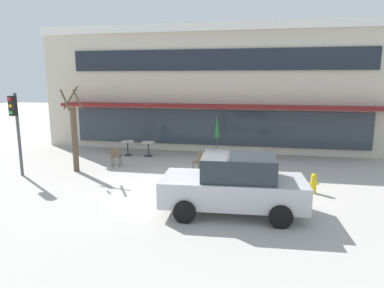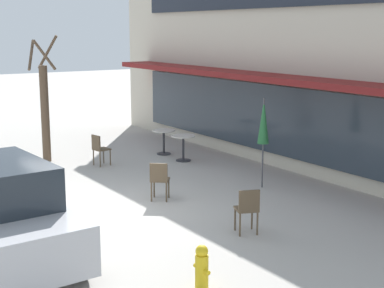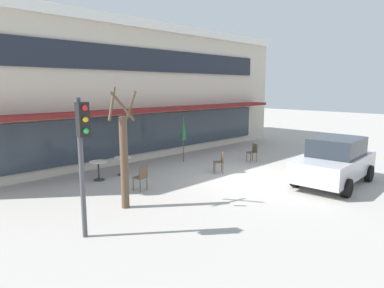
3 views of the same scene
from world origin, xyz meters
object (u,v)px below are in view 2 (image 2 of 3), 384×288
at_px(cafe_chair_2, 247,207).
at_px(cafe_table_streetside, 164,138).
at_px(fire_hydrant, 202,268).
at_px(patio_umbrella_green_folded, 264,122).
at_px(cafe_chair_0, 99,148).
at_px(street_tree, 45,108).
at_px(cafe_table_near_wall, 183,144).
at_px(cafe_chair_1, 159,178).

bearing_deg(cafe_chair_2, cafe_table_streetside, 161.70).
distance_m(cafe_chair_2, fire_hydrant, 2.60).
bearing_deg(fire_hydrant, patio_umbrella_green_folded, 131.58).
height_order(cafe_table_streetside, cafe_chair_0, cafe_chair_0).
distance_m(patio_umbrella_green_folded, fire_hydrant, 6.12).
height_order(cafe_table_streetside, street_tree, street_tree).
height_order(cafe_chair_2, fire_hydrant, cafe_chair_2).
distance_m(cafe_table_streetside, cafe_chair_0, 2.35).
xyz_separation_m(cafe_chair_0, cafe_chair_2, (6.75, -0.03, 0.00)).
bearing_deg(cafe_table_near_wall, cafe_table_streetside, -179.90).
bearing_deg(cafe_chair_0, cafe_table_near_wall, 71.65).
bearing_deg(cafe_chair_2, patio_umbrella_green_folded, 135.43).
distance_m(patio_umbrella_green_folded, cafe_chair_1, 2.92).
distance_m(cafe_chair_0, cafe_chair_2, 6.75).
height_order(cafe_chair_0, street_tree, street_tree).
height_order(patio_umbrella_green_folded, cafe_chair_2, patio_umbrella_green_folded).
distance_m(patio_umbrella_green_folded, street_tree, 6.65).
bearing_deg(cafe_table_near_wall, fire_hydrant, -30.52).
xyz_separation_m(patio_umbrella_green_folded, street_tree, (-5.71, -3.41, -0.04)).
height_order(cafe_chair_1, fire_hydrant, cafe_chair_1).
bearing_deg(cafe_table_streetside, street_tree, -107.17).
bearing_deg(fire_hydrant, cafe_chair_1, 157.54).
bearing_deg(cafe_table_near_wall, cafe_chair_1, -39.78).
relative_size(cafe_chair_2, fire_hydrant, 1.26).
bearing_deg(cafe_chair_0, cafe_chair_2, -0.26).
distance_m(cafe_table_streetside, patio_umbrella_green_folded, 4.80).
height_order(cafe_table_streetside, fire_hydrant, cafe_table_streetside).
bearing_deg(street_tree, cafe_chair_0, 36.92).
relative_size(cafe_table_near_wall, cafe_chair_0, 0.85).
relative_size(cafe_table_streetside, cafe_chair_0, 0.85).
distance_m(cafe_table_streetside, cafe_chair_1, 5.02).
relative_size(cafe_chair_0, cafe_chair_1, 1.00).
relative_size(cafe_table_near_wall, cafe_chair_1, 0.85).
relative_size(street_tree, fire_hydrant, 5.18).
bearing_deg(cafe_chair_0, patio_umbrella_green_folded, 28.73).
xyz_separation_m(cafe_table_near_wall, cafe_chair_1, (3.16, -2.63, 0.01)).
xyz_separation_m(cafe_table_streetside, fire_hydrant, (8.64, -4.43, -0.16)).
height_order(cafe_chair_0, fire_hydrant, cafe_chair_0).
bearing_deg(cafe_chair_1, cafe_chair_2, 5.65).
xyz_separation_m(cafe_chair_1, street_tree, (-5.32, -0.74, 1.06)).
height_order(cafe_table_streetside, patio_umbrella_green_folded, patio_umbrella_green_folded).
bearing_deg(patio_umbrella_green_folded, fire_hydrant, -48.42).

